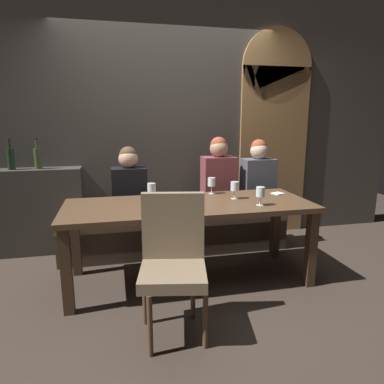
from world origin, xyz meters
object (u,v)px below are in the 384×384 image
Objects in this scene: wine_glass_center_back at (212,183)px; diner_far_end at (258,177)px; wine_bottle_pale_label at (38,158)px; dining_table at (189,213)px; wine_glass_near_right at (260,193)px; chair_near_side at (173,256)px; fork_on_table at (165,204)px; wine_glass_far_right at (235,187)px; wine_glass_end_left at (152,189)px; diner_redhead at (129,184)px; banquette_bench at (176,233)px; wine_bottle_dark_red at (11,158)px; diner_bearded at (218,176)px; dessert_plate at (182,202)px.

diner_far_end is at bearing 28.77° from wine_glass_center_back.
wine_glass_center_back is (1.74, -0.69, -0.22)m from wine_bottle_pale_label.
dining_table is 13.41× the size of wine_glass_near_right.
chair_near_side reaches higher than fork_on_table.
dining_table is at bearing -35.43° from wine_bottle_pale_label.
wine_glass_near_right and wine_glass_far_right have the same top height.
diner_far_end is 4.89× the size of wine_glass_end_left.
wine_glass_end_left is (-0.04, 0.89, 0.29)m from chair_near_side.
diner_redhead is 4.57× the size of wine_glass_end_left.
banquette_bench is 7.67× the size of wine_bottle_dark_red.
diner_far_end is 4.72× the size of fork_on_table.
wine_glass_center_back is 1.00× the size of wine_glass_end_left.
chair_near_side is at bearing -117.95° from diner_bearded.
banquette_bench is 15.24× the size of wine_glass_near_right.
banquette_bench is 13.16× the size of dessert_plate.
dessert_plate is at bearing -95.51° from banquette_bench.
banquette_bench is at bearing 79.19° from chair_near_side.
chair_near_side reaches higher than wine_glass_end_left.
wine_glass_far_right is 1.00× the size of wine_glass_center_back.
chair_near_side is 1.89m from diner_far_end.
wine_bottle_dark_red is (-2.19, 0.30, 0.22)m from diner_bearded.
dining_table is 12.94× the size of fork_on_table.
wine_glass_center_back reaches higher than dining_table.
chair_near_side is at bearing -118.60° from wine_glass_center_back.
wine_bottle_pale_label is 1.42m from wine_glass_end_left.
wine_glass_near_right is at bearing -28.31° from wine_bottle_dark_red.
wine_bottle_pale_label is at bearing 159.96° from diner_redhead.
wine_bottle_pale_label is 1.99× the size of wine_glass_near_right.
dining_table is 0.49m from wine_glass_center_back.
wine_glass_near_right is 1.00× the size of wine_glass_far_right.
dessert_plate is at bearing -19.97° from fork_on_table.
wine_bottle_dark_red is 1.64m from wine_glass_end_left.
diner_far_end is at bearing 48.98° from chair_near_side.
wine_bottle_dark_red is at bearing 169.41° from banquette_bench.
fork_on_table is at bearing -39.22° from wine_bottle_pale_label.
diner_far_end reaches higher than wine_glass_end_left.
diner_far_end is 4.89× the size of wine_glass_far_right.
wine_glass_center_back is 0.61m from fork_on_table.
dining_table is at bearing -18.62° from fork_on_table.
wine_glass_near_right is at bearing -57.30° from banquette_bench.
wine_glass_end_left is 0.86× the size of dessert_plate.
wine_glass_center_back reaches higher than dessert_plate.
wine_bottle_dark_red reaches higher than banquette_bench.
diner_bearded is at bearing 34.20° from wine_glass_end_left.
fork_on_table is at bearing -53.64° from wine_glass_end_left.
banquette_bench is at bearing 90.00° from dining_table.
diner_bearded reaches higher than wine_bottle_pale_label.
wine_glass_near_right is 0.98m from wine_glass_end_left.
wine_glass_end_left reaches higher than banquette_bench.
wine_glass_end_left is at bearing 92.89° from chair_near_side.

